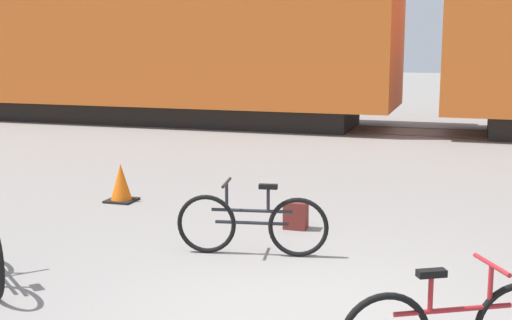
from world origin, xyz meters
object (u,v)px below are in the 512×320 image
(backpack, at_px, (296,215))
(traffic_cone, at_px, (121,184))
(freight_train, at_px, (422,20))
(bicycle_black, at_px, (252,224))

(backpack, relative_size, traffic_cone, 0.62)
(freight_train, distance_m, backpack, 9.85)
(backpack, distance_m, traffic_cone, 2.83)
(backpack, height_order, traffic_cone, traffic_cone)
(bicycle_black, bearing_deg, freight_train, 85.16)
(freight_train, bearing_deg, backpack, -94.26)
(bicycle_black, relative_size, traffic_cone, 2.99)
(bicycle_black, distance_m, backpack, 1.20)
(freight_train, relative_size, bicycle_black, 34.76)
(bicycle_black, xyz_separation_m, traffic_cone, (-2.55, 1.84, -0.09))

